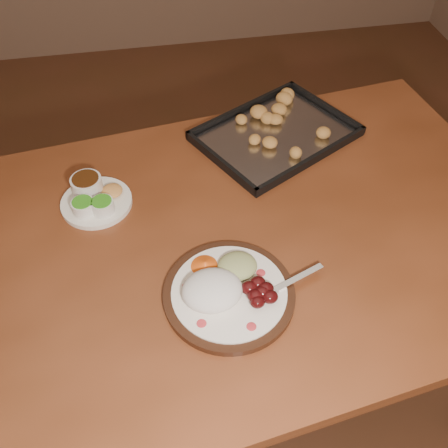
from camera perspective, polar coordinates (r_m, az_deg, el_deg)
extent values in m
plane|color=#5A301F|center=(1.91, -5.96, -10.09)|extent=(4.00, 4.00, 0.00)
cube|color=brown|center=(1.15, -0.51, -2.20)|extent=(1.61, 1.09, 0.04)
cylinder|color=#442D14|center=(1.89, 16.01, 3.94)|extent=(0.07, 0.07, 0.71)
cylinder|color=black|center=(1.03, 0.59, -8.04)|extent=(0.27, 0.27, 0.02)
cylinder|color=white|center=(1.03, 0.59, -7.76)|extent=(0.24, 0.24, 0.01)
ellipsoid|color=red|center=(0.98, -2.59, -11.28)|extent=(0.02, 0.02, 0.00)
ellipsoid|color=red|center=(0.98, 3.15, -11.62)|extent=(0.02, 0.02, 0.00)
ellipsoid|color=red|center=(1.05, 4.23, -5.58)|extent=(0.02, 0.02, 0.00)
ellipsoid|color=red|center=(1.03, -4.26, -7.06)|extent=(0.02, 0.02, 0.00)
ellipsoid|color=white|center=(1.01, -1.38, -7.58)|extent=(0.13, 0.12, 0.06)
ellipsoid|color=#4D0B0E|center=(1.00, 3.62, -8.18)|extent=(0.03, 0.03, 0.03)
ellipsoid|color=#4D0B0E|center=(1.01, 4.76, -7.38)|extent=(0.03, 0.03, 0.03)
ellipsoid|color=#4D0B0E|center=(1.02, 3.86, -6.75)|extent=(0.03, 0.03, 0.03)
ellipsoid|color=#4D0B0E|center=(1.00, 5.27, -8.29)|extent=(0.03, 0.03, 0.03)
ellipsoid|color=#4D0B0E|center=(1.01, 2.91, -7.29)|extent=(0.03, 0.03, 0.03)
ellipsoid|color=#4D0B0E|center=(1.01, 4.43, -7.78)|extent=(0.03, 0.03, 0.03)
ellipsoid|color=#4D0B0E|center=(0.99, 3.85, -8.89)|extent=(0.03, 0.03, 0.03)
ellipsoid|color=tan|center=(1.05, 1.53, -4.82)|extent=(0.09, 0.08, 0.03)
cone|color=#F55C16|center=(1.05, -2.18, -4.63)|extent=(0.08, 0.08, 0.03)
cube|color=white|center=(1.05, 8.33, -6.17)|extent=(0.13, 0.06, 0.00)
cube|color=white|center=(1.02, 5.16, -7.80)|extent=(0.04, 0.03, 0.00)
cylinder|color=white|center=(1.01, 4.37, -8.74)|extent=(0.03, 0.01, 0.00)
cylinder|color=white|center=(1.01, 4.17, -8.50)|extent=(0.03, 0.01, 0.00)
cylinder|color=white|center=(1.01, 3.98, -8.25)|extent=(0.03, 0.01, 0.00)
cylinder|color=white|center=(1.02, 3.79, -8.01)|extent=(0.03, 0.01, 0.00)
cylinder|color=white|center=(1.24, -14.35, 2.40)|extent=(0.17, 0.17, 0.01)
cylinder|color=white|center=(1.21, -15.77, 1.90)|extent=(0.05, 0.05, 0.03)
cylinder|color=green|center=(1.20, -15.92, 2.43)|extent=(0.05, 0.05, 0.00)
cylinder|color=white|center=(1.20, -13.69, 2.00)|extent=(0.05, 0.05, 0.03)
cylinder|color=green|center=(1.19, -13.82, 2.53)|extent=(0.05, 0.05, 0.00)
cylinder|color=silver|center=(1.25, -15.38, 4.29)|extent=(0.07, 0.07, 0.04)
cylinder|color=#3D1E0B|center=(1.24, -15.57, 5.01)|extent=(0.06, 0.06, 0.00)
ellipsoid|color=#DC9F4D|center=(1.24, -12.67, 3.74)|extent=(0.05, 0.05, 0.02)
cube|color=black|center=(1.41, 5.93, 9.96)|extent=(0.49, 0.45, 0.01)
cube|color=black|center=(1.48, 2.15, 13.06)|extent=(0.36, 0.20, 0.02)
cube|color=black|center=(1.32, 10.16, 7.35)|extent=(0.36, 0.20, 0.02)
cube|color=black|center=(1.52, 11.50, 13.04)|extent=(0.15, 0.26, 0.02)
cube|color=black|center=(1.30, -0.40, 7.16)|extent=(0.15, 0.26, 0.02)
cube|color=#B9B9BE|center=(1.40, 5.94, 10.13)|extent=(0.45, 0.41, 0.00)
ellipsoid|color=#BF8543|center=(1.42, 7.50, 11.42)|extent=(0.04, 0.04, 0.03)
ellipsoid|color=#BF8543|center=(1.46, 7.70, 12.60)|extent=(0.06, 0.06, 0.03)
ellipsoid|color=#BF8543|center=(1.45, 4.63, 12.64)|extent=(0.06, 0.06, 0.03)
ellipsoid|color=#BF8543|center=(1.41, 4.10, 11.38)|extent=(0.05, 0.05, 0.03)
ellipsoid|color=#BF8543|center=(1.39, 2.63, 10.96)|extent=(0.06, 0.06, 0.03)
ellipsoid|color=#BF8543|center=(1.37, 4.22, 10.16)|extent=(0.05, 0.05, 0.03)
ellipsoid|color=#BF8543|center=(1.33, 3.27, 8.71)|extent=(0.05, 0.05, 0.03)
ellipsoid|color=#BF8543|center=(1.33, 6.55, 8.58)|extent=(0.06, 0.06, 0.03)
ellipsoid|color=#BF8543|center=(1.35, 6.84, 9.42)|extent=(0.05, 0.05, 0.03)
ellipsoid|color=#BF8543|center=(1.38, 9.08, 9.83)|extent=(0.06, 0.06, 0.03)
ellipsoid|color=#BF8543|center=(1.41, 7.81, 10.93)|extent=(0.06, 0.06, 0.03)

